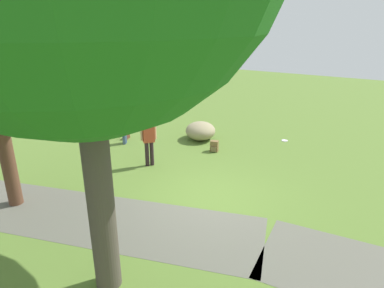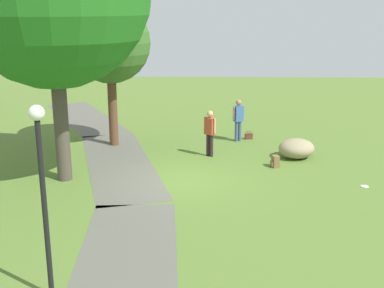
% 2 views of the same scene
% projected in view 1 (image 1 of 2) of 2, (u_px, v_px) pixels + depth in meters
% --- Properties ---
extents(ground_plane, '(48.00, 48.00, 0.00)m').
position_uv_depth(ground_plane, '(206.00, 199.00, 8.97)').
color(ground_plane, '#56742E').
extents(footpath_segment_mid, '(8.29, 4.32, 0.01)m').
position_uv_depth(footpath_segment_mid, '(97.00, 218.00, 8.12)').
color(footpath_segment_mid, '#5D5B50').
rests_on(footpath_segment_mid, ground).
extents(lawn_boulder, '(1.68, 1.74, 0.70)m').
position_uv_depth(lawn_boulder, '(200.00, 131.00, 13.43)').
color(lawn_boulder, '#998B69').
rests_on(lawn_boulder, ground).
extents(woman_with_handbag, '(0.39, 0.46, 1.71)m').
position_uv_depth(woman_with_handbag, '(123.00, 119.00, 12.74)').
color(woman_with_handbag, '#3E5379').
rests_on(woman_with_handbag, ground).
extents(man_near_boulder, '(0.41, 0.43, 1.69)m').
position_uv_depth(man_near_boulder, '(149.00, 137.00, 10.77)').
color(man_near_boulder, '#2C1E22').
rests_on(man_near_boulder, ground).
extents(handbag_on_grass, '(0.34, 0.34, 0.31)m').
position_uv_depth(handbag_on_grass, '(127.00, 135.00, 13.56)').
color(handbag_on_grass, brown).
rests_on(handbag_on_grass, ground).
extents(backpack_by_boulder, '(0.32, 0.31, 0.40)m').
position_uv_depth(backpack_by_boulder, '(214.00, 146.00, 12.22)').
color(backpack_by_boulder, brown).
rests_on(backpack_by_boulder, ground).
extents(frisbee_on_grass, '(0.24, 0.24, 0.02)m').
position_uv_depth(frisbee_on_grass, '(285.00, 141.00, 13.35)').
color(frisbee_on_grass, white).
rests_on(frisbee_on_grass, ground).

